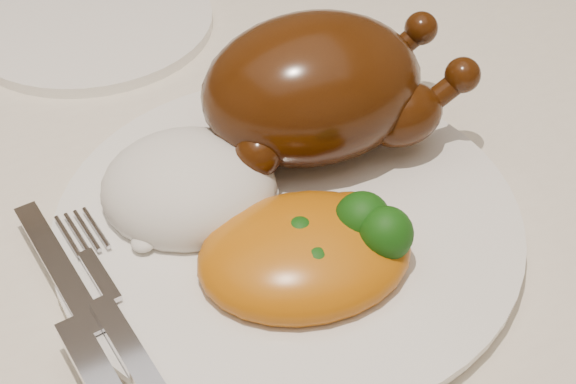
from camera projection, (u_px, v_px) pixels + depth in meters
name	position (u px, v px, depth m)	size (l,w,h in m)	color
dining_table	(44.00, 281.00, 0.62)	(1.60, 0.90, 0.76)	brown
tablecloth	(22.00, 214.00, 0.57)	(1.73, 1.03, 0.18)	#F0E6CE
dinner_plate	(288.00, 222.00, 0.51)	(0.29, 0.29, 0.01)	white
side_plate	(92.00, 23.00, 0.69)	(0.21, 0.21, 0.01)	white
roast_chicken	(319.00, 87.00, 0.53)	(0.19, 0.13, 0.10)	#452107
rice_mound	(189.00, 188.00, 0.51)	(0.14, 0.14, 0.06)	white
mac_and_cheese	(316.00, 249.00, 0.47)	(0.14, 0.12, 0.05)	#C9650C
cutlery	(98.00, 326.00, 0.44)	(0.05, 0.18, 0.01)	#BCBCC3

